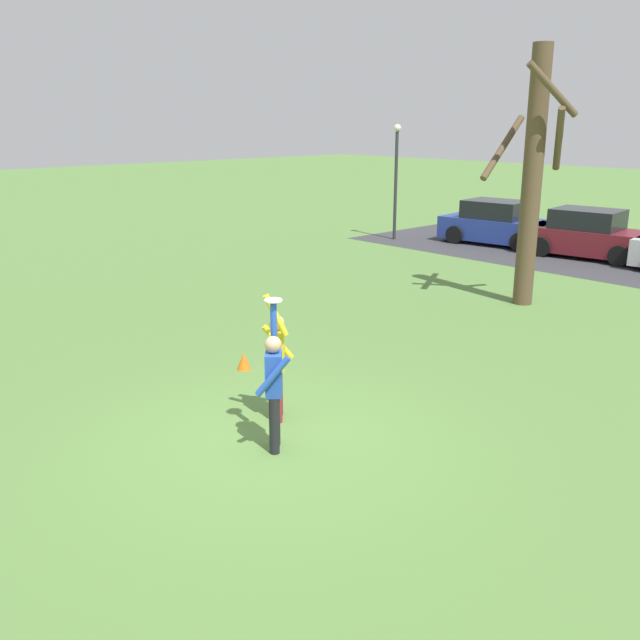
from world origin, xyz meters
The scene contains 9 objects.
ground_plane centered at (0.00, 0.00, 0.00)m, with size 120.00×120.00×0.00m, color #567F3D.
person_catcher centered at (0.27, -0.18, 0.98)m, with size 0.56×0.56×2.08m.
person_defender centered at (-0.50, 0.50, 0.98)m, with size 0.65×0.65×2.05m.
frisbee_disc centered at (0.10, -0.03, 2.09)m, with size 0.24×0.24×0.02m, color white.
parked_car_blue centered at (-7.14, 16.34, 0.73)m, with size 4.29×2.41×1.59m.
parked_car_maroon centered at (-3.63, 16.39, 0.73)m, with size 4.29×2.41×1.59m.
bare_tree_tall centered at (-1.78, 9.44, 3.18)m, with size 1.92×1.79×6.12m.
lamppost_by_lot centered at (-10.43, 14.38, 2.59)m, with size 0.28×0.28×4.26m.
field_cone_orange centered at (-2.64, 1.43, 0.16)m, with size 0.26×0.26×0.32m, color orange.
Camera 1 is at (7.24, -5.75, 4.45)m, focal length 39.21 mm.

